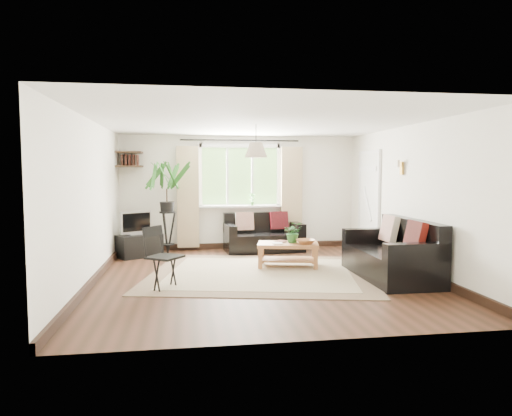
{
  "coord_description": "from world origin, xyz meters",
  "views": [
    {
      "loc": [
        -1.09,
        -6.93,
        1.63
      ],
      "look_at": [
        0.0,
        0.4,
        1.05
      ],
      "focal_mm": 32.0,
      "sensor_mm": 36.0,
      "label": 1
    }
  ],
  "objects": [
    {
      "name": "folding_chair",
      "position": [
        -1.42,
        -0.53,
        0.44
      ],
      "size": [
        0.63,
        0.63,
        0.87
      ],
      "primitive_type": null,
      "rotation": [
        0.0,
        0.0,
        0.96
      ],
      "color": "black",
      "rests_on": "floor"
    },
    {
      "name": "window",
      "position": [
        0.0,
        2.71,
        1.55
      ],
      "size": [
        2.5,
        0.16,
        2.16
      ],
      "primitive_type": null,
      "color": "white",
      "rests_on": "wall_back"
    },
    {
      "name": "wall_front",
      "position": [
        0.0,
        -2.75,
        1.2
      ],
      "size": [
        5.0,
        0.02,
        2.4
      ],
      "primitive_type": "cube",
      "color": "white",
      "rests_on": "floor"
    },
    {
      "name": "rug",
      "position": [
        0.04,
        0.24,
        0.01
      ],
      "size": [
        4.02,
        3.64,
        0.02
      ],
      "primitive_type": "cube",
      "rotation": [
        0.0,
        0.0,
        -0.21
      ],
      "color": "beige",
      "rests_on": "floor"
    },
    {
      "name": "door",
      "position": [
        2.47,
        1.7,
        1.0
      ],
      "size": [
        0.06,
        0.96,
        2.06
      ],
      "primitive_type": "cube",
      "color": "silver",
      "rests_on": "wall_right"
    },
    {
      "name": "wall_left",
      "position": [
        -2.5,
        0.0,
        1.2
      ],
      "size": [
        0.02,
        5.5,
        2.4
      ],
      "primitive_type": "cube",
      "color": "white",
      "rests_on": "floor"
    },
    {
      "name": "bowl",
      "position": [
        0.87,
        0.51,
        0.46
      ],
      "size": [
        0.33,
        0.33,
        0.08
      ],
      "primitive_type": "imported",
      "rotation": [
        0.0,
        0.0,
        0.05
      ],
      "color": "#9B6135",
      "rests_on": "coffee_table"
    },
    {
      "name": "tv_stand",
      "position": [
        -2.04,
        2.02,
        0.22
      ],
      "size": [
        0.92,
        0.8,
        0.43
      ],
      "primitive_type": "cube",
      "rotation": [
        0.0,
        0.0,
        0.54
      ],
      "color": "black",
      "rests_on": "floor"
    },
    {
      "name": "pendant_lamp",
      "position": [
        0.0,
        0.4,
        2.05
      ],
      "size": [
        0.36,
        0.36,
        0.54
      ],
      "primitive_type": null,
      "color": "beige",
      "rests_on": "ceiling"
    },
    {
      "name": "ceiling",
      "position": [
        0.0,
        0.0,
        2.4
      ],
      "size": [
        5.5,
        5.5,
        0.0
      ],
      "primitive_type": "plane",
      "rotation": [
        3.14,
        0.0,
        0.0
      ],
      "color": "white",
      "rests_on": "floor"
    },
    {
      "name": "wall_back",
      "position": [
        0.0,
        2.75,
        1.2
      ],
      "size": [
        5.0,
        0.02,
        2.4
      ],
      "primitive_type": "cube",
      "color": "white",
      "rests_on": "floor"
    },
    {
      "name": "corner_shelf",
      "position": [
        -2.25,
        2.5,
        1.89
      ],
      "size": [
        0.5,
        0.5,
        0.34
      ],
      "primitive_type": null,
      "color": "black",
      "rests_on": "wall_back"
    },
    {
      "name": "floor",
      "position": [
        0.0,
        0.0,
        0.0
      ],
      "size": [
        5.5,
        5.5,
        0.0
      ],
      "primitive_type": "plane",
      "color": "black",
      "rests_on": "ground"
    },
    {
      "name": "sofa_back",
      "position": [
        0.45,
        2.29,
        0.37
      ],
      "size": [
        1.64,
        0.91,
        0.75
      ],
      "primitive_type": null,
      "rotation": [
        0.0,
        0.0,
        0.08
      ],
      "color": "black",
      "rests_on": "floor"
    },
    {
      "name": "wall_right",
      "position": [
        2.5,
        0.0,
        1.2
      ],
      "size": [
        0.02,
        5.5,
        2.4
      ],
      "primitive_type": "cube",
      "color": "white",
      "rests_on": "floor"
    },
    {
      "name": "tv",
      "position": [
        -2.09,
        2.02,
        0.67
      ],
      "size": [
        0.64,
        0.5,
        0.48
      ],
      "primitive_type": null,
      "rotation": [
        0.0,
        0.0,
        0.54
      ],
      "color": "#A5A5AA",
      "rests_on": "tv_stand"
    },
    {
      "name": "wall_sconce",
      "position": [
        2.43,
        0.3,
        1.74
      ],
      "size": [
        0.12,
        0.12,
        0.28
      ],
      "primitive_type": null,
      "color": "beige",
      "rests_on": "wall_right"
    },
    {
      "name": "book_a",
      "position": [
        0.32,
        0.63,
        0.43
      ],
      "size": [
        0.17,
        0.23,
        0.02
      ],
      "primitive_type": "imported",
      "rotation": [
        0.0,
        0.0,
        -0.03
      ],
      "color": "white",
      "rests_on": "coffee_table"
    },
    {
      "name": "sofa_right",
      "position": [
        1.98,
        -0.36,
        0.43
      ],
      "size": [
        1.84,
        0.92,
        0.86
      ],
      "primitive_type": null,
      "rotation": [
        0.0,
        0.0,
        -1.57
      ],
      "color": "black",
      "rests_on": "floor"
    },
    {
      "name": "table_plant",
      "position": [
        0.69,
        0.69,
        0.6
      ],
      "size": [
        0.38,
        0.35,
        0.36
      ],
      "primitive_type": "imported",
      "rotation": [
        0.0,
        0.0,
        -0.24
      ],
      "color": "#265D25",
      "rests_on": "coffee_table"
    },
    {
      "name": "book_b",
      "position": [
        0.42,
        0.81,
        0.43
      ],
      "size": [
        0.26,
        0.28,
        0.02
      ],
      "primitive_type": "imported",
      "rotation": [
        0.0,
        0.0,
        -0.56
      ],
      "color": "brown",
      "rests_on": "coffee_table"
    },
    {
      "name": "palm_stand",
      "position": [
        -1.51,
        2.19,
        0.93
      ],
      "size": [
        0.92,
        0.92,
        1.85
      ],
      "primitive_type": null,
      "rotation": [
        0.0,
        0.0,
        0.33
      ],
      "color": "black",
      "rests_on": "floor"
    },
    {
      "name": "sill_plant",
      "position": [
        0.25,
        2.63,
        1.06
      ],
      "size": [
        0.14,
        0.1,
        0.27
      ],
      "primitive_type": "imported",
      "color": "#2D6023",
      "rests_on": "window"
    },
    {
      "name": "coffee_table",
      "position": [
        0.59,
        0.66,
        0.21
      ],
      "size": [
        1.12,
        0.77,
        0.42
      ],
      "primitive_type": null,
      "rotation": [
        0.0,
        0.0,
        -0.22
      ],
      "color": "#985631",
      "rests_on": "floor"
    }
  ]
}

